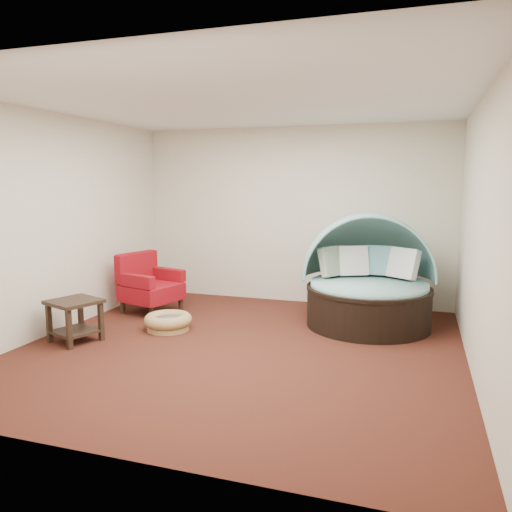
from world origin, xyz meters
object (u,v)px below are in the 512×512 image
(canopy_daybed, at_px, (368,273))
(red_armchair, at_px, (149,285))
(side_table, at_px, (75,315))
(pet_basket, at_px, (168,321))

(canopy_daybed, height_order, red_armchair, canopy_daybed)
(canopy_daybed, relative_size, side_table, 2.88)
(canopy_daybed, relative_size, pet_basket, 2.94)
(pet_basket, distance_m, red_armchair, 1.09)
(canopy_daybed, distance_m, side_table, 3.82)
(canopy_daybed, bearing_deg, pet_basket, -166.61)
(side_table, bearing_deg, red_armchair, 85.38)
(pet_basket, bearing_deg, red_armchair, 133.52)
(pet_basket, height_order, side_table, side_table)
(canopy_daybed, bearing_deg, side_table, -161.09)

